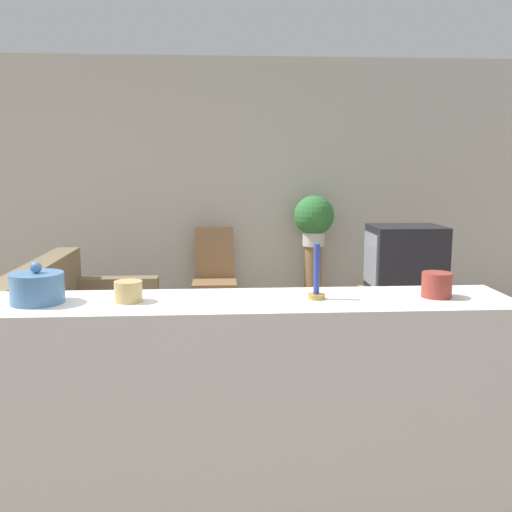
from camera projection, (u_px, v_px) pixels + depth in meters
The scene contains 13 objects.
ground_plane at pixel (187, 487), 2.87m from camera, with size 14.00×14.00×0.00m, color #756656.
wall_back at pixel (203, 189), 6.03m from camera, with size 9.00×0.06×2.70m.
couch at pixel (76, 343), 4.22m from camera, with size 0.90×2.09×0.86m.
tv_stand at pixel (403, 319), 5.04m from camera, with size 0.71×0.52×0.51m.
television at pixel (405, 259), 4.95m from camera, with size 0.62×0.50×0.57m.
wooden_chair at pixel (214, 272), 5.81m from camera, with size 0.44×0.44×0.97m.
plant_stand at pixel (313, 282), 5.97m from camera, with size 0.18×0.18×0.77m.
potted_plant at pixel (314, 218), 5.86m from camera, with size 0.41×0.41×0.52m.
foreground_counter at pixel (179, 426), 2.36m from camera, with size 2.73×0.44×1.06m.
decorative_bowl at pixel (37, 288), 2.23m from camera, with size 0.21×0.21×0.16m.
candle_jar at pixel (128, 291), 2.26m from camera, with size 0.11×0.11×0.08m.
candlestick at pixel (316, 282), 2.30m from camera, with size 0.07×0.07×0.23m.
coffee_tin at pixel (437, 285), 2.33m from camera, with size 0.12×0.12×0.10m.
Camera 1 is at (0.18, -2.66, 1.60)m, focal length 40.00 mm.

